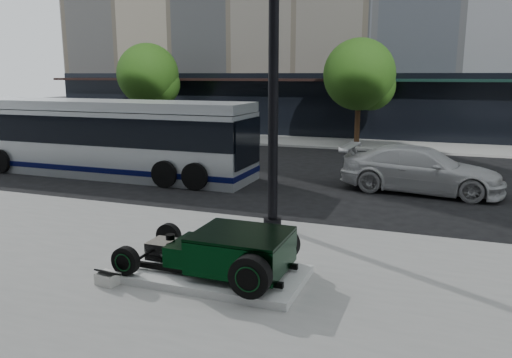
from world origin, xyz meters
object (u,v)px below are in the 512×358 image
at_px(white_sedan, 421,170).
at_px(transit_bus, 106,137).
at_px(hot_rod, 231,251).
at_px(lamppost, 273,74).

bearing_deg(white_sedan, transit_bus, 100.62).
height_order(hot_rod, transit_bus, transit_bus).
distance_m(lamppost, transit_bus, 10.07).
xyz_separation_m(hot_rod, white_sedan, (2.96, 9.35, 0.07)).
relative_size(lamppost, transit_bus, 0.68).
relative_size(hot_rod, transit_bus, 0.27).
bearing_deg(transit_bus, white_sedan, 5.47).
relative_size(hot_rod, white_sedan, 0.61).
distance_m(hot_rod, transit_bus, 12.14).
xyz_separation_m(lamppost, white_sedan, (3.32, 5.87, -3.16)).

